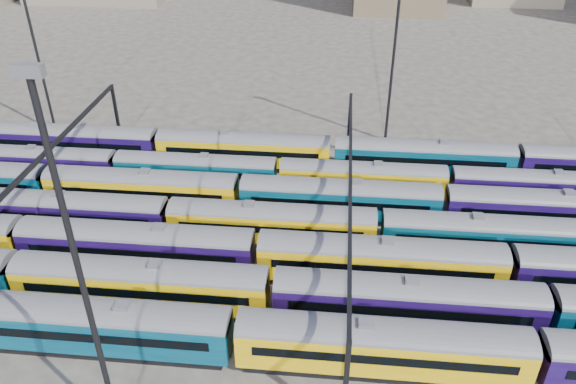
# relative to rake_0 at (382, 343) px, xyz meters

# --- Properties ---
(ground) EXTENTS (500.00, 500.00, 0.00)m
(ground) POSITION_rel_rake_0_xyz_m (-12.66, 15.00, -2.83)
(ground) COLOR #3E3834
(ground) RESTS_ON ground
(rake_0) EXTENTS (108.98, 3.19, 5.38)m
(rake_0) POSITION_rel_rake_0_xyz_m (0.00, 0.00, 0.00)
(rake_0) COLOR black
(rake_0) RESTS_ON ground
(rake_1) EXTENTS (131.14, 3.20, 5.39)m
(rake_1) POSITION_rel_rake_0_xyz_m (-8.78, 5.00, 0.01)
(rake_1) COLOR black
(rake_1) RESTS_ON ground
(rake_2) EXTENTS (131.88, 3.21, 5.42)m
(rake_2) POSITION_rel_rake_0_xyz_m (-10.76, 10.00, 0.02)
(rake_2) COLOR black
(rake_2) RESTS_ON ground
(rake_3) EXTENTS (123.58, 3.01, 5.07)m
(rake_3) POSITION_rel_rake_0_xyz_m (-20.31, 15.00, -0.16)
(rake_3) COLOR black
(rake_3) RESTS_ON ground
(rake_4) EXTENTS (126.23, 3.08, 5.19)m
(rake_4) POSITION_rel_rake_0_xyz_m (-14.05, 20.00, -0.10)
(rake_4) COLOR black
(rake_4) RESTS_ON ground
(rake_5) EXTENTS (93.84, 2.75, 4.62)m
(rake_5) POSITION_rel_rake_0_xyz_m (-19.92, 25.00, -0.40)
(rake_5) COLOR black
(rake_5) RESTS_ON ground
(rake_6) EXTENTS (127.62, 3.11, 5.24)m
(rake_6) POSITION_rel_rake_0_xyz_m (-4.55, 30.00, -0.07)
(rake_6) COLOR black
(rake_6) RESTS_ON ground
(gantry_1) EXTENTS (0.35, 40.35, 8.03)m
(gantry_1) POSITION_rel_rake_0_xyz_m (-32.66, 15.00, 3.96)
(gantry_1) COLOR black
(gantry_1) RESTS_ON ground
(gantry_2) EXTENTS (0.35, 40.35, 8.03)m
(gantry_2) POSITION_rel_rake_0_xyz_m (-2.66, 15.00, 3.96)
(gantry_2) COLOR black
(gantry_2) RESTS_ON ground
(mast_1) EXTENTS (1.40, 0.50, 25.60)m
(mast_1) POSITION_rel_rake_0_xyz_m (-42.66, 37.00, 11.14)
(mast_1) COLOR black
(mast_1) RESTS_ON ground
(mast_2) EXTENTS (1.40, 0.50, 25.60)m
(mast_2) POSITION_rel_rake_0_xyz_m (-17.66, -7.00, 11.14)
(mast_2) COLOR black
(mast_2) RESTS_ON ground
(mast_3) EXTENTS (1.40, 0.50, 25.60)m
(mast_3) POSITION_rel_rake_0_xyz_m (2.34, 39.00, 11.14)
(mast_3) COLOR black
(mast_3) RESTS_ON ground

